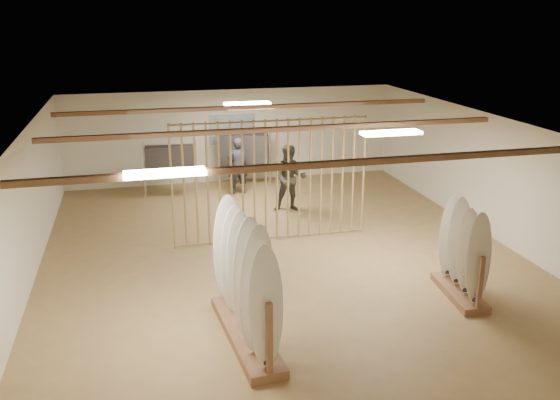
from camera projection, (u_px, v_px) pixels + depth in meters
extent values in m
plane|color=#A2804E|center=(280.00, 252.00, 12.91)|extent=(12.00, 12.00, 0.00)
plane|color=#999690|center=(280.00, 125.00, 12.06)|extent=(12.00, 12.00, 0.00)
plane|color=silver|center=(232.00, 136.00, 18.03)|extent=(12.00, 0.00, 12.00)
plane|color=silver|center=(404.00, 334.00, 6.94)|extent=(12.00, 0.00, 12.00)
plane|color=silver|center=(27.00, 209.00, 11.33)|extent=(0.00, 12.00, 12.00)
plane|color=silver|center=(490.00, 176.00, 13.64)|extent=(0.00, 12.00, 12.00)
cube|color=brown|center=(280.00, 129.00, 12.08)|extent=(9.50, 6.12, 0.10)
cube|color=white|center=(280.00, 128.00, 12.08)|extent=(1.20, 0.35, 0.06)
cylinder|color=#A3844F|center=(172.00, 188.00, 12.72)|extent=(0.05, 0.05, 2.78)
cylinder|color=#A3844F|center=(184.00, 187.00, 12.78)|extent=(0.05, 0.05, 2.78)
cylinder|color=#A3844F|center=(196.00, 186.00, 12.84)|extent=(0.05, 0.05, 2.78)
cylinder|color=#A3844F|center=(208.00, 185.00, 12.90)|extent=(0.05, 0.05, 2.78)
cylinder|color=#A3844F|center=(220.00, 184.00, 12.96)|extent=(0.05, 0.05, 2.78)
cylinder|color=#A3844F|center=(231.00, 184.00, 13.02)|extent=(0.05, 0.05, 2.78)
cylinder|color=#A3844F|center=(243.00, 183.00, 13.08)|extent=(0.05, 0.05, 2.78)
cylinder|color=#A3844F|center=(254.00, 182.00, 13.13)|extent=(0.05, 0.05, 2.78)
cylinder|color=#A3844F|center=(266.00, 181.00, 13.19)|extent=(0.05, 0.05, 2.78)
cylinder|color=#A3844F|center=(277.00, 181.00, 13.25)|extent=(0.05, 0.05, 2.78)
cylinder|color=#A3844F|center=(288.00, 180.00, 13.31)|extent=(0.05, 0.05, 2.78)
cylinder|color=#A3844F|center=(299.00, 179.00, 13.37)|extent=(0.05, 0.05, 2.78)
cylinder|color=#A3844F|center=(310.00, 178.00, 13.43)|extent=(0.05, 0.05, 2.78)
cylinder|color=#A3844F|center=(321.00, 178.00, 13.49)|extent=(0.05, 0.05, 2.78)
cylinder|color=#A3844F|center=(332.00, 177.00, 13.55)|extent=(0.05, 0.05, 2.78)
cylinder|color=#A3844F|center=(342.00, 176.00, 13.61)|extent=(0.05, 0.05, 2.78)
cylinder|color=#A3844F|center=(353.00, 175.00, 13.67)|extent=(0.05, 0.05, 2.78)
cylinder|color=#A3844F|center=(364.00, 175.00, 13.73)|extent=(0.05, 0.05, 2.78)
cube|color=teal|center=(232.00, 129.00, 17.95)|extent=(1.40, 0.03, 0.90)
cube|color=brown|center=(246.00, 334.00, 9.48)|extent=(0.78, 2.62, 0.16)
cylinder|color=black|center=(245.00, 280.00, 9.19)|extent=(0.21, 2.52, 0.01)
ellipsoid|color=white|center=(266.00, 307.00, 8.18)|extent=(0.50, 0.10, 1.93)
ellipsoid|color=silver|center=(257.00, 293.00, 8.58)|extent=(0.50, 0.10, 1.93)
ellipsoid|color=white|center=(249.00, 281.00, 8.97)|extent=(0.50, 0.10, 1.93)
ellipsoid|color=white|center=(241.00, 269.00, 9.37)|extent=(0.50, 0.10, 1.93)
ellipsoid|color=white|center=(234.00, 259.00, 9.76)|extent=(0.50, 0.10, 1.93)
ellipsoid|color=white|center=(228.00, 249.00, 10.15)|extent=(0.50, 0.10, 1.93)
cube|color=brown|center=(459.00, 292.00, 10.92)|extent=(0.66, 1.60, 0.14)
cylinder|color=black|center=(463.00, 250.00, 10.67)|extent=(0.17, 1.50, 0.01)
ellipsoid|color=silver|center=(478.00, 259.00, 10.10)|extent=(0.44, 0.10, 1.68)
ellipsoid|color=silver|center=(469.00, 251.00, 10.47)|extent=(0.44, 0.10, 1.68)
ellipsoid|color=white|center=(459.00, 243.00, 10.83)|extent=(0.44, 0.10, 1.68)
ellipsoid|color=white|center=(451.00, 235.00, 11.19)|extent=(0.44, 0.10, 1.68)
cylinder|color=silver|center=(169.00, 145.00, 16.38)|extent=(1.44, 0.15, 0.03)
cube|color=black|center=(170.00, 162.00, 16.53)|extent=(1.37, 0.47, 0.88)
cylinder|color=silver|center=(170.00, 170.00, 16.60)|extent=(0.03, 0.03, 1.55)
cylinder|color=silver|center=(244.00, 133.00, 17.47)|extent=(1.49, 0.47, 0.03)
cube|color=black|center=(244.00, 150.00, 17.63)|extent=(1.49, 0.77, 0.94)
cylinder|color=silver|center=(244.00, 158.00, 17.71)|extent=(0.03, 0.03, 1.66)
imported|color=#292931|center=(237.00, 162.00, 16.80)|extent=(0.72, 0.52, 1.86)
imported|color=#3B382E|center=(290.00, 174.00, 15.33)|extent=(1.11, 0.95, 1.99)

